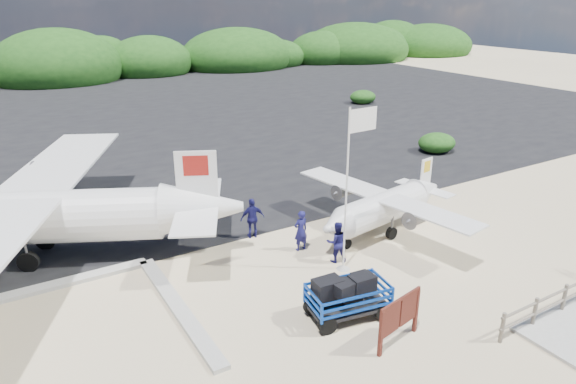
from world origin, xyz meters
name	(u,v)px	position (x,y,z in m)	size (l,w,h in m)	color
ground	(319,292)	(0.00, 0.00, 0.00)	(160.00, 160.00, 0.00)	beige
asphalt_apron	(110,121)	(0.00, 30.00, 0.00)	(90.00, 50.00, 0.04)	#B2B2B2
lagoon	(25,356)	(-9.00, 1.50, 0.00)	(9.00, 7.00, 0.40)	#B2B2B2
vegetation_band	(61,80)	(0.00, 55.00, 0.00)	(124.00, 8.00, 4.40)	#B2B2B2
fence	(561,312)	(6.00, -5.00, 0.00)	(6.40, 2.00, 1.10)	#B2B2B2
baggage_cart	(347,317)	(-0.06, -1.67, 0.00)	(2.71, 1.55, 1.35)	#0B3DAD
flagpole	(343,269)	(1.66, 0.84, 0.00)	(1.21, 0.51, 6.06)	white
signboard	(397,343)	(0.40, -3.47, 0.00)	(1.92, 0.18, 1.58)	#542118
crew_a	(301,231)	(1.13, 2.95, 0.84)	(0.61, 0.40, 1.68)	#16154F
crew_b	(337,242)	(1.78, 1.47, 0.81)	(0.79, 0.61, 1.62)	#16154F
crew_c	(253,218)	(0.03, 4.96, 0.86)	(1.01, 0.42, 1.73)	#16154F
aircraft_large	(297,125)	(12.21, 20.93, 0.00)	(17.69, 17.69, 5.31)	#B2B2B2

